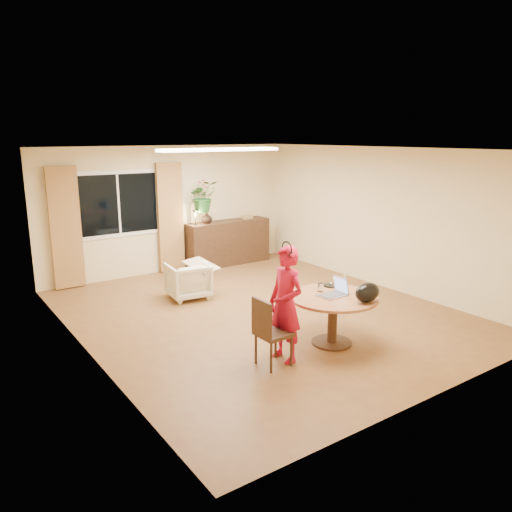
{
  "coord_description": "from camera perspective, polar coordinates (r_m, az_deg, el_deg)",
  "views": [
    {
      "loc": [
        -4.43,
        -6.21,
        2.81
      ],
      "look_at": [
        -0.23,
        -0.2,
        1.02
      ],
      "focal_mm": 35.0,
      "sensor_mm": 36.0,
      "label": 1
    }
  ],
  "objects": [
    {
      "name": "floor",
      "position": [
        8.13,
        0.55,
        -6.52
      ],
      "size": [
        6.5,
        6.5,
        0.0
      ],
      "primitive_type": "plane",
      "color": "brown",
      "rests_on": "ground"
    },
    {
      "name": "ceiling",
      "position": [
        7.63,
        0.59,
        12.12
      ],
      "size": [
        6.5,
        6.5,
        0.0
      ],
      "primitive_type": "plane",
      "rotation": [
        3.14,
        0.0,
        0.0
      ],
      "color": "white",
      "rests_on": "wall_back"
    },
    {
      "name": "wall_back",
      "position": [
        10.56,
        -9.76,
        5.28
      ],
      "size": [
        5.5,
        0.0,
        5.5
      ],
      "primitive_type": "plane",
      "rotation": [
        1.57,
        0.0,
        0.0
      ],
      "color": "#D4BF8A",
      "rests_on": "floor"
    },
    {
      "name": "wall_left",
      "position": [
        6.61,
        -19.24,
        -0.29
      ],
      "size": [
        0.0,
        6.5,
        6.5
      ],
      "primitive_type": "plane",
      "rotation": [
        1.57,
        0.0,
        1.57
      ],
      "color": "#D4BF8A",
      "rests_on": "floor"
    },
    {
      "name": "wall_right",
      "position": [
        9.61,
        14.08,
        4.25
      ],
      "size": [
        0.0,
        6.5,
        6.5
      ],
      "primitive_type": "plane",
      "rotation": [
        1.57,
        0.0,
        -1.57
      ],
      "color": "#D4BF8A",
      "rests_on": "floor"
    },
    {
      "name": "window",
      "position": [
        10.1,
        -15.43,
        5.75
      ],
      "size": [
        1.7,
        0.03,
        1.3
      ],
      "color": "white",
      "rests_on": "wall_back"
    },
    {
      "name": "curtain_left",
      "position": [
        9.79,
        -20.93,
        2.99
      ],
      "size": [
        0.55,
        0.08,
        2.25
      ],
      "primitive_type": "cube",
      "color": "brown",
      "rests_on": "wall_back"
    },
    {
      "name": "curtain_right",
      "position": [
        10.48,
        -9.75,
        4.35
      ],
      "size": [
        0.55,
        0.08,
        2.25
      ],
      "primitive_type": "cube",
      "color": "brown",
      "rests_on": "wall_back"
    },
    {
      "name": "ceiling_panel",
      "position": [
        8.64,
        -4.14,
        12.04
      ],
      "size": [
        2.2,
        0.35,
        0.05
      ],
      "primitive_type": "cube",
      "color": "white",
      "rests_on": "ceiling"
    },
    {
      "name": "dining_table",
      "position": [
        6.89,
        8.79,
        -5.7
      ],
      "size": [
        1.21,
        1.21,
        0.69
      ],
      "color": "brown",
      "rests_on": "floor"
    },
    {
      "name": "dining_chair",
      "position": [
        6.23,
        2.02,
        -8.62
      ],
      "size": [
        0.43,
        0.4,
        0.89
      ],
      "primitive_type": null,
      "rotation": [
        0.0,
        0.0,
        0.02
      ],
      "color": "black",
      "rests_on": "floor"
    },
    {
      "name": "child",
      "position": [
        6.29,
        3.43,
        -5.51
      ],
      "size": [
        0.56,
        0.39,
        1.49
      ],
      "primitive_type": "imported",
      "rotation": [
        0.0,
        0.0,
        -1.51
      ],
      "color": "red",
      "rests_on": "floor"
    },
    {
      "name": "laptop",
      "position": [
        6.81,
        8.67,
        -3.49
      ],
      "size": [
        0.4,
        0.27,
        0.26
      ],
      "primitive_type": null,
      "rotation": [
        0.0,
        0.0,
        0.04
      ],
      "color": "#B7B7BC",
      "rests_on": "dining_table"
    },
    {
      "name": "tumbler",
      "position": [
        7.0,
        7.37,
        -3.58
      ],
      "size": [
        0.1,
        0.1,
        0.12
      ],
      "primitive_type": null,
      "rotation": [
        0.0,
        0.0,
        0.35
      ],
      "color": "white",
      "rests_on": "dining_table"
    },
    {
      "name": "wine_glass",
      "position": [
        7.3,
        10.11,
        -2.69
      ],
      "size": [
        0.08,
        0.08,
        0.18
      ],
      "primitive_type": null,
      "rotation": [
        0.0,
        0.0,
        -0.31
      ],
      "color": "white",
      "rests_on": "dining_table"
    },
    {
      "name": "pot_lid",
      "position": [
        7.28,
        8.6,
        -3.28
      ],
      "size": [
        0.28,
        0.28,
        0.04
      ],
      "primitive_type": null,
      "rotation": [
        0.0,
        0.0,
        -0.33
      ],
      "color": "white",
      "rests_on": "dining_table"
    },
    {
      "name": "handbag",
      "position": [
        6.66,
        12.62,
        -4.08
      ],
      "size": [
        0.44,
        0.34,
        0.26
      ],
      "primitive_type": null,
      "rotation": [
        0.0,
        0.0,
        -0.33
      ],
      "color": "black",
      "rests_on": "dining_table"
    },
    {
      "name": "armchair",
      "position": [
        8.86,
        -7.78,
        -2.79
      ],
      "size": [
        0.75,
        0.77,
        0.63
      ],
      "primitive_type": "imported",
      "rotation": [
        0.0,
        0.0,
        3.02
      ],
      "color": "#C5B19C",
      "rests_on": "floor"
    },
    {
      "name": "throw",
      "position": [
        8.84,
        -6.27,
        -0.57
      ],
      "size": [
        0.61,
        0.67,
        0.03
      ],
      "primitive_type": null,
      "rotation": [
        0.0,
        0.0,
        0.34
      ],
      "color": "beige",
      "rests_on": "armchair"
    },
    {
      "name": "sideboard",
      "position": [
        11.08,
        -3.24,
        1.55
      ],
      "size": [
        1.94,
        0.47,
        0.97
      ],
      "primitive_type": "cube",
      "color": "black",
      "rests_on": "floor"
    },
    {
      "name": "vase",
      "position": [
        10.7,
        -5.65,
        4.4
      ],
      "size": [
        0.28,
        0.28,
        0.25
      ],
      "primitive_type": "imported",
      "rotation": [
        0.0,
        0.0,
        0.19
      ],
      "color": "black",
      "rests_on": "sideboard"
    },
    {
      "name": "bouquet",
      "position": [
        10.6,
        -6.07,
        6.78
      ],
      "size": [
        0.67,
        0.6,
        0.66
      ],
      "primitive_type": "imported",
      "rotation": [
        0.0,
        0.0,
        -0.16
      ],
      "color": "#356726",
      "rests_on": "vase"
    },
    {
      "name": "book_stack",
      "position": [
        11.26,
        -1.01,
        4.51
      ],
      "size": [
        0.25,
        0.21,
        0.09
      ],
      "primitive_type": null,
      "rotation": [
        0.0,
        0.0,
        0.27
      ],
      "color": "olive",
      "rests_on": "sideboard"
    },
    {
      "name": "desk_lamp",
      "position": [
        10.51,
        -6.94,
        4.42
      ],
      "size": [
        0.17,
        0.17,
        0.33
      ],
      "primitive_type": null,
      "rotation": [
        0.0,
        0.0,
        0.3
      ],
      "color": "black",
      "rests_on": "sideboard"
    }
  ]
}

